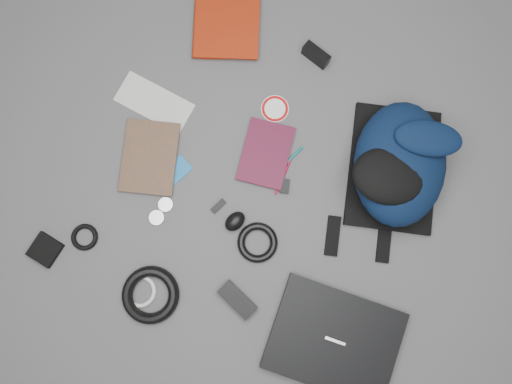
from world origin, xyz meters
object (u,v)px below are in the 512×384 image
at_px(textbook_red, 194,16).
at_px(mouse, 235,221).
at_px(compact_camera, 316,55).
at_px(backpack, 400,164).
at_px(dvd_case, 266,154).
at_px(comic_book, 123,155).
at_px(laptop, 334,340).
at_px(power_brick, 237,300).
at_px(pouch, 45,250).

distance_m(textbook_red, mouse, 0.69).
relative_size(compact_camera, mouse, 1.30).
height_order(backpack, dvd_case, backpack).
relative_size(textbook_red, comic_book, 1.22).
bearing_deg(laptop, power_brick, 177.20).
xyz_separation_m(dvd_case, compact_camera, (-0.00, 0.36, 0.02)).
bearing_deg(textbook_red, pouch, -118.51).
height_order(compact_camera, mouse, compact_camera).
height_order(backpack, power_brick, backpack).
relative_size(backpack, pouch, 5.11).
height_order(comic_book, dvd_case, comic_book).
bearing_deg(power_brick, comic_book, 172.83).
bearing_deg(backpack, textbook_red, 149.00).
distance_m(comic_book, compact_camera, 0.70).
height_order(dvd_case, compact_camera, compact_camera).
xyz_separation_m(mouse, pouch, (-0.49, -0.35, -0.01)).
bearing_deg(mouse, backpack, 65.08).
bearing_deg(compact_camera, textbook_red, -160.21).
distance_m(comic_book, power_brick, 0.59).
height_order(backpack, textbook_red, backpack).
relative_size(laptop, power_brick, 3.07).
bearing_deg(backpack, power_brick, -132.66).
distance_m(comic_book, pouch, 0.38).
bearing_deg(backpack, compact_camera, 130.42).
bearing_deg(pouch, textbook_red, 86.36).
bearing_deg(dvd_case, power_brick, -86.79).
height_order(laptop, dvd_case, laptop).
height_order(textbook_red, compact_camera, compact_camera).
bearing_deg(dvd_case, backpack, 7.39).
relative_size(backpack, laptop, 1.14).
relative_size(compact_camera, power_brick, 0.75).
xyz_separation_m(backpack, compact_camera, (-0.38, 0.22, -0.06)).
xyz_separation_m(textbook_red, comic_book, (0.01, -0.52, -0.01)).
distance_m(laptop, power_brick, 0.32).
height_order(power_brick, pouch, power_brick).
distance_m(compact_camera, mouse, 0.60).
height_order(comic_book, compact_camera, compact_camera).
bearing_deg(laptop, comic_book, 158.32).
bearing_deg(dvd_case, compact_camera, 77.26).
distance_m(textbook_red, comic_book, 0.52).
distance_m(mouse, pouch, 0.60).
distance_m(comic_book, dvd_case, 0.46).
bearing_deg(mouse, laptop, -3.51).
relative_size(comic_book, pouch, 2.82).
xyz_separation_m(backpack, mouse, (-0.37, -0.38, -0.07)).
height_order(textbook_red, power_brick, textbook_red).
height_order(laptop, textbook_red, laptop).
xyz_separation_m(mouse, power_brick, (0.12, -0.21, -0.00)).
bearing_deg(dvd_case, textbook_red, 131.25).
xyz_separation_m(textbook_red, dvd_case, (0.42, -0.31, -0.01)).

